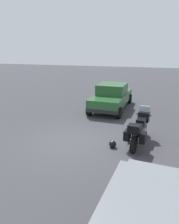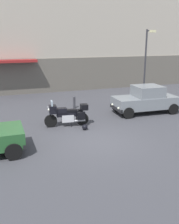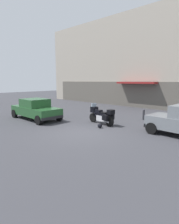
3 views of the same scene
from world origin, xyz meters
TOP-DOWN VIEW (x-y plane):
  - ground_plane at (0.00, 0.00)m, footprint 80.00×80.00m
  - building_facade_rear at (-0.00, 12.63)m, footprint 35.64×3.40m
  - motorcycle at (-0.66, 2.48)m, footprint 2.26×0.86m
  - helmet at (-0.03, 1.60)m, footprint 0.28×0.28m
  - car_sedan_far at (-5.35, 0.28)m, footprint 4.59×1.92m
  - bollard_curbside at (0.69, 5.79)m, footprint 0.16×0.16m

SIDE VIEW (x-z plane):
  - ground_plane at x=0.00m, z-range 0.00..0.00m
  - helmet at x=-0.03m, z-range 0.00..0.28m
  - bollard_curbside at x=0.69m, z-range 0.03..0.82m
  - motorcycle at x=-0.66m, z-range -0.06..1.30m
  - car_sedan_far at x=-5.35m, z-range 0.00..1.56m
  - building_facade_rear at x=0.00m, z-range -0.05..10.33m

